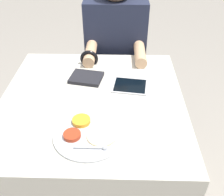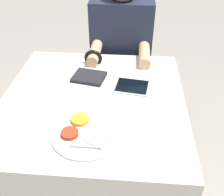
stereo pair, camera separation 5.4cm
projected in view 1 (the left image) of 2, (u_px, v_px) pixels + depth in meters
ground_plane at (97, 190)px, 1.79m from camera, size 12.00×12.00×0.00m
dining_table at (95, 151)px, 1.56m from camera, size 0.92×0.96×0.78m
thali_tray at (88, 133)px, 1.11m from camera, size 0.31×0.31×0.03m
red_notebook at (86, 78)px, 1.46m from camera, size 0.20×0.17×0.02m
tablet_device at (130, 86)px, 1.41m from camera, size 0.20×0.17×0.01m
person_diner at (115, 66)px, 1.94m from camera, size 0.42×0.46×1.27m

